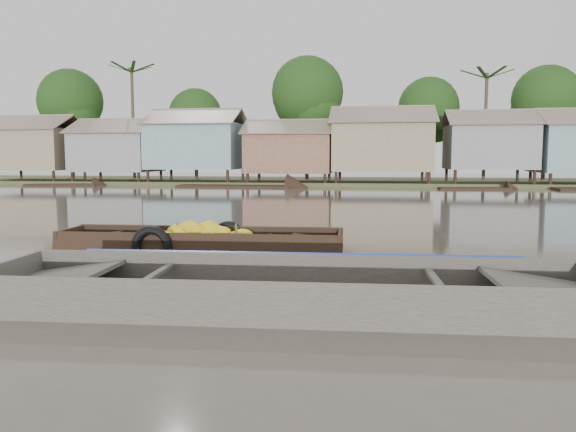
# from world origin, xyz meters

# --- Properties ---
(ground) EXTENTS (120.00, 120.00, 0.00)m
(ground) POSITION_xyz_m (0.00, 0.00, 0.00)
(ground) COLOR #51493E
(ground) RESTS_ON ground
(riverbank) EXTENTS (120.00, 12.47, 10.22)m
(riverbank) POSITION_xyz_m (3.03, 31.86, 3.07)
(riverbank) COLOR #384723
(riverbank) RESTS_ON ground
(banana_boat) EXTENTS (5.97, 1.69, 0.85)m
(banana_boat) POSITION_xyz_m (-1.88, 1.88, 0.17)
(banana_boat) COLOR black
(banana_boat) RESTS_ON ground
(viewer_boat) EXTENTS (8.15, 2.45, 0.65)m
(viewer_boat) POSITION_xyz_m (0.71, -2.27, 0.07)
(viewer_boat) COLOR #3F3A35
(viewer_boat) RESTS_ON ground
(distant_boats) EXTENTS (44.13, 3.12, 0.35)m
(distant_boats) POSITION_xyz_m (5.46, 25.73, -0.05)
(distant_boats) COLOR black
(distant_boats) RESTS_ON ground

